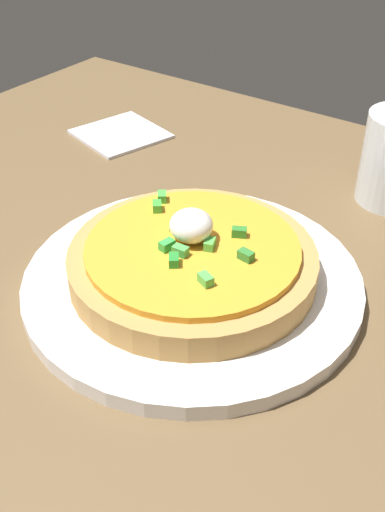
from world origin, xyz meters
TOP-DOWN VIEW (x-y plane):
  - dining_table at (0.00, 0.00)cm, footprint 90.42×69.92cm
  - plate at (5.30, -6.73)cm, footprint 29.58×29.58cm
  - pizza at (5.28, -6.71)cm, footprint 21.39×21.39cm
  - napkin at (-20.70, 13.51)cm, footprint 12.46×12.46cm

SIDE VIEW (x-z plane):
  - dining_table at x=0.00cm, z-range 0.00..2.31cm
  - napkin at x=-20.70cm, z-range 2.31..2.71cm
  - plate at x=5.30cm, z-range 2.31..3.79cm
  - pizza at x=5.28cm, z-range 2.42..8.31cm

